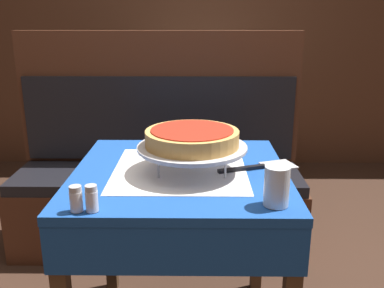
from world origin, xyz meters
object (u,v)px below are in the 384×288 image
at_px(salt_shaker, 76,199).
at_px(condiment_caddy, 203,83).
at_px(napkin_holder, 201,133).
at_px(pepper_shaker, 92,198).
at_px(water_glass_near, 277,186).
at_px(booth_bench, 159,186).
at_px(pizza_server, 261,167).
at_px(dining_table_rear, 202,102).
at_px(dining_table_front, 180,198).
at_px(pizza_pan_stand, 192,148).
at_px(deep_dish_pizza, 192,138).

distance_m(salt_shaker, condiment_caddy, 2.15).
bearing_deg(salt_shaker, napkin_holder, 62.09).
distance_m(salt_shaker, pepper_shaker, 0.04).
relative_size(water_glass_near, napkin_holder, 1.21).
height_order(booth_bench, condiment_caddy, booth_bench).
distance_m(salt_shaker, napkin_holder, 0.78).
height_order(pizza_server, napkin_holder, napkin_holder).
height_order(water_glass_near, napkin_holder, water_glass_near).
xyz_separation_m(dining_table_rear, booth_bench, (-0.25, -0.93, -0.31)).
distance_m(pizza_server, salt_shaker, 0.69).
relative_size(booth_bench, condiment_caddy, 8.69).
distance_m(booth_bench, water_glass_near, 1.29).
bearing_deg(dining_table_front, pizza_pan_stand, -22.32).
bearing_deg(dining_table_front, napkin_holder, 76.64).
distance_m(dining_table_front, napkin_holder, 0.38).
height_order(pizza_pan_stand, pizza_server, pizza_pan_stand).
bearing_deg(salt_shaker, dining_table_rear, 79.67).
height_order(deep_dish_pizza, pepper_shaker, deep_dish_pizza).
xyz_separation_m(booth_bench, deep_dish_pizza, (0.20, -0.83, 0.53)).
bearing_deg(napkin_holder, dining_table_front, -103.36).
height_order(salt_shaker, pepper_shaker, pepper_shaker).
height_order(booth_bench, deep_dish_pizza, booth_bench).
bearing_deg(pepper_shaker, pizza_server, 34.41).
height_order(dining_table_rear, water_glass_near, water_glass_near).
height_order(dining_table_front, condiment_caddy, condiment_caddy).
relative_size(deep_dish_pizza, salt_shaker, 4.33).
distance_m(dining_table_rear, napkin_holder, 1.40).
distance_m(pepper_shaker, napkin_holder, 0.76).
xyz_separation_m(deep_dish_pizza, water_glass_near, (0.25, -0.28, -0.07)).
xyz_separation_m(pizza_pan_stand, pepper_shaker, (-0.28, -0.33, -0.05)).
height_order(dining_table_rear, salt_shaker, salt_shaker).
bearing_deg(pizza_server, deep_dish_pizza, -171.35).
xyz_separation_m(water_glass_near, condiment_caddy, (-0.19, 2.07, -0.01)).
bearing_deg(dining_table_front, salt_shaker, -129.24).
height_order(deep_dish_pizza, water_glass_near, deep_dish_pizza).
bearing_deg(dining_table_front, condiment_caddy, 86.60).
xyz_separation_m(dining_table_rear, pepper_shaker, (-0.34, -2.09, 0.13)).
bearing_deg(deep_dish_pizza, booth_bench, 103.54).
xyz_separation_m(dining_table_rear, napkin_holder, (-0.02, -1.40, 0.14)).
bearing_deg(condiment_caddy, pizza_pan_stand, -91.94).
relative_size(pizza_pan_stand, condiment_caddy, 2.11).
distance_m(pizza_server, condiment_caddy, 1.76).
bearing_deg(pizza_server, booth_bench, 119.79).
bearing_deg(booth_bench, condiment_caddy, 74.78).
bearing_deg(pizza_server, napkin_holder, 123.97).
bearing_deg(water_glass_near, napkin_holder, 108.50).
distance_m(dining_table_front, salt_shaker, 0.47).
bearing_deg(condiment_caddy, deep_dish_pizza, -91.94).
bearing_deg(booth_bench, pizza_server, -60.21).
height_order(dining_table_front, pizza_server, pizza_server).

